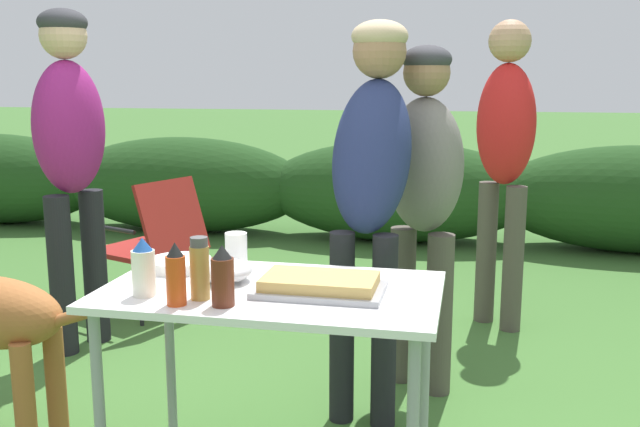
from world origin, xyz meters
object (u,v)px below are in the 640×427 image
(spice_jar, at_px, (200,269))
(camp_chair_green_behind_table, at_px, (153,239))
(mixing_bowl, at_px, (224,271))
(standing_person_in_dark_puffer, at_px, (505,145))
(standing_person_in_navy_coat, at_px, (70,144))
(paper_cup_stack, at_px, (236,250))
(bbq_sauce_bottle, at_px, (223,277))
(mayo_bottle, at_px, (143,268))
(plate_stack, at_px, (180,264))
(folding_table, at_px, (272,310))
(food_tray, at_px, (320,285))
(hot_sauce_bottle, at_px, (176,275))
(standing_person_in_olive_jacket, at_px, (372,166))
(standing_person_in_red_jacket, at_px, (424,184))

(spice_jar, relative_size, camp_chair_green_behind_table, 0.24)
(mixing_bowl, bearing_deg, standing_person_in_dark_puffer, 62.60)
(standing_person_in_navy_coat, bearing_deg, spice_jar, -117.55)
(paper_cup_stack, relative_size, bbq_sauce_bottle, 0.66)
(paper_cup_stack, bearing_deg, mayo_bottle, -113.23)
(plate_stack, height_order, mixing_bowl, mixing_bowl)
(paper_cup_stack, bearing_deg, plate_stack, -157.00)
(folding_table, distance_m, paper_cup_stack, 0.34)
(bbq_sauce_bottle, bearing_deg, mixing_bowl, 108.87)
(mixing_bowl, xyz_separation_m, standing_person_in_dark_puffer, (0.98, 1.89, 0.27))
(mixing_bowl, bearing_deg, bbq_sauce_bottle, -71.13)
(bbq_sauce_bottle, height_order, camp_chair_green_behind_table, bbq_sauce_bottle)
(food_tray, distance_m, plate_stack, 0.58)
(mayo_bottle, xyz_separation_m, standing_person_in_navy_coat, (-1.01, 1.28, 0.26))
(bbq_sauce_bottle, bearing_deg, food_tray, 36.00)
(hot_sauce_bottle, distance_m, standing_person_in_navy_coat, 1.79)
(food_tray, distance_m, mixing_bowl, 0.35)
(standing_person_in_olive_jacket, height_order, camp_chair_green_behind_table, standing_person_in_olive_jacket)
(mixing_bowl, relative_size, standing_person_in_olive_jacket, 0.11)
(folding_table, bearing_deg, standing_person_in_navy_coat, 140.93)
(bbq_sauce_bottle, relative_size, camp_chair_green_behind_table, 0.23)
(standing_person_in_olive_jacket, bearing_deg, spice_jar, -110.65)
(camp_chair_green_behind_table, bearing_deg, standing_person_in_red_jacket, -91.93)
(mixing_bowl, xyz_separation_m, spice_jar, (-0.01, -0.20, 0.06))
(food_tray, xyz_separation_m, standing_person_in_olive_jacket, (0.06, 0.73, 0.30))
(mixing_bowl, distance_m, bbq_sauce_bottle, 0.27)
(camp_chair_green_behind_table, bearing_deg, plate_stack, -130.21)
(paper_cup_stack, height_order, standing_person_in_red_jacket, standing_person_in_red_jacket)
(standing_person_in_olive_jacket, bearing_deg, paper_cup_stack, -127.40)
(paper_cup_stack, relative_size, camp_chair_green_behind_table, 0.15)
(mayo_bottle, height_order, standing_person_in_red_jacket, standing_person_in_red_jacket)
(folding_table, relative_size, plate_stack, 4.87)
(food_tray, height_order, mayo_bottle, mayo_bottle)
(folding_table, height_order, bbq_sauce_bottle, bbq_sauce_bottle)
(bbq_sauce_bottle, distance_m, hot_sauce_bottle, 0.14)
(hot_sauce_bottle, xyz_separation_m, standing_person_in_olive_jacket, (0.46, 0.94, 0.23))
(bbq_sauce_bottle, bearing_deg, mayo_bottle, 170.60)
(spice_jar, xyz_separation_m, camp_chair_green_behind_table, (-1.04, 1.87, -0.37))
(folding_table, height_order, hot_sauce_bottle, hot_sauce_bottle)
(paper_cup_stack, height_order, mayo_bottle, mayo_bottle)
(spice_jar, bearing_deg, standing_person_in_olive_jacket, 64.62)
(standing_person_in_olive_jacket, relative_size, standing_person_in_navy_coat, 0.94)
(spice_jar, distance_m, hot_sauce_bottle, 0.09)
(bbq_sauce_bottle, bearing_deg, standing_person_in_red_jacket, 67.01)
(food_tray, relative_size, standing_person_in_olive_jacket, 0.25)
(bbq_sauce_bottle, relative_size, standing_person_in_olive_jacket, 0.11)
(standing_person_in_navy_coat, distance_m, camp_chair_green_behind_table, 0.86)
(plate_stack, distance_m, camp_chair_green_behind_table, 1.79)
(standing_person_in_dark_puffer, bearing_deg, spice_jar, -72.87)
(bbq_sauce_bottle, xyz_separation_m, hot_sauce_bottle, (-0.14, -0.02, 0.00))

